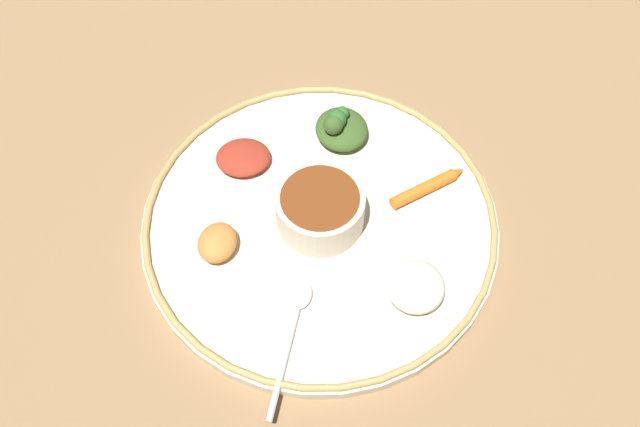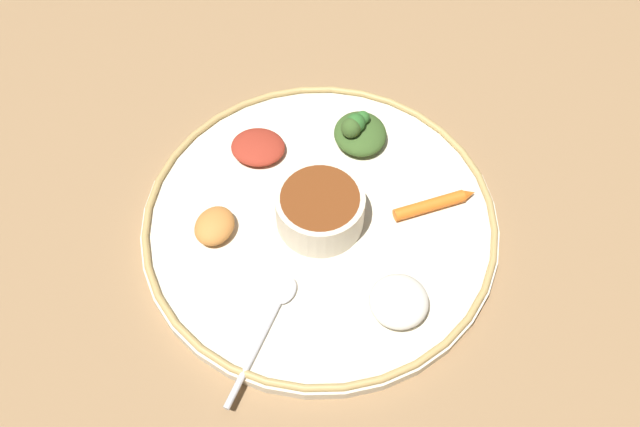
{
  "view_description": "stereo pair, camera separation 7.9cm",
  "coord_description": "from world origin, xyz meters",
  "px_view_note": "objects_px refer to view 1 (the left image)",
  "views": [
    {
      "loc": [
        -0.05,
        -0.42,
        0.69
      ],
      "look_at": [
        0.0,
        0.0,
        0.03
      ],
      "focal_mm": 39.77,
      "sensor_mm": 36.0,
      "label": 1
    },
    {
      "loc": [
        0.03,
        -0.42,
        0.69
      ],
      "look_at": [
        0.0,
        0.0,
        0.03
      ],
      "focal_mm": 39.77,
      "sensor_mm": 36.0,
      "label": 2
    }
  ],
  "objects_px": {
    "greens_pile": "(340,127)",
    "carrot_near_spoon": "(428,187)",
    "spoon": "(293,324)",
    "center_bowl": "(320,208)"
  },
  "relations": [
    {
      "from": "greens_pile",
      "to": "carrot_near_spoon",
      "type": "distance_m",
      "value": 0.13
    },
    {
      "from": "greens_pile",
      "to": "spoon",
      "type": "bearing_deg",
      "value": -108.05
    },
    {
      "from": "carrot_near_spoon",
      "to": "spoon",
      "type": "bearing_deg",
      "value": -138.1
    },
    {
      "from": "center_bowl",
      "to": "greens_pile",
      "type": "bearing_deg",
      "value": 72.3
    },
    {
      "from": "spoon",
      "to": "greens_pile",
      "type": "height_order",
      "value": "greens_pile"
    },
    {
      "from": "spoon",
      "to": "carrot_near_spoon",
      "type": "relative_size",
      "value": 1.56
    },
    {
      "from": "center_bowl",
      "to": "carrot_near_spoon",
      "type": "xyz_separation_m",
      "value": [
        0.13,
        0.03,
        -0.02
      ]
    },
    {
      "from": "center_bowl",
      "to": "spoon",
      "type": "xyz_separation_m",
      "value": [
        -0.04,
        -0.12,
        -0.02
      ]
    },
    {
      "from": "center_bowl",
      "to": "spoon",
      "type": "distance_m",
      "value": 0.13
    },
    {
      "from": "spoon",
      "to": "greens_pile",
      "type": "relative_size",
      "value": 1.87
    }
  ]
}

